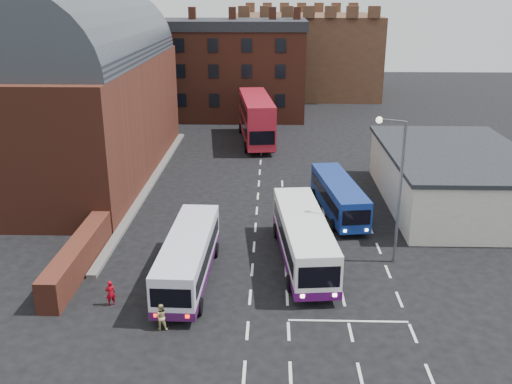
{
  "coord_description": "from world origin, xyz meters",
  "views": [
    {
      "loc": [
        1.12,
        -27.83,
        15.62
      ],
      "look_at": [
        0.0,
        10.0,
        2.2
      ],
      "focal_mm": 40.0,
      "sensor_mm": 36.0,
      "label": 1
    }
  ],
  "objects_px": {
    "bus_white_inbound": "(303,236)",
    "bus_red_double": "(256,118)",
    "bus_white_outbound": "(188,255)",
    "street_lamp": "(396,178)",
    "pedestrian_red": "(110,293)",
    "pedestrian_beige": "(161,316)",
    "bus_blue": "(339,195)"
  },
  "relations": [
    {
      "from": "bus_white_inbound",
      "to": "bus_white_outbound",
      "type": "bearing_deg",
      "value": 14.73
    },
    {
      "from": "bus_white_outbound",
      "to": "bus_blue",
      "type": "bearing_deg",
      "value": 49.2
    },
    {
      "from": "bus_white_inbound",
      "to": "bus_red_double",
      "type": "height_order",
      "value": "bus_red_double"
    },
    {
      "from": "street_lamp",
      "to": "pedestrian_beige",
      "type": "height_order",
      "value": "street_lamp"
    },
    {
      "from": "bus_white_outbound",
      "to": "street_lamp",
      "type": "xyz_separation_m",
      "value": [
        11.86,
        2.87,
        3.72
      ]
    },
    {
      "from": "street_lamp",
      "to": "pedestrian_beige",
      "type": "xyz_separation_m",
      "value": [
        -12.52,
        -7.83,
        -4.62
      ]
    },
    {
      "from": "bus_blue",
      "to": "bus_red_double",
      "type": "relative_size",
      "value": 0.76
    },
    {
      "from": "street_lamp",
      "to": "bus_white_inbound",
      "type": "bearing_deg",
      "value": -175.47
    },
    {
      "from": "bus_white_inbound",
      "to": "bus_blue",
      "type": "xyz_separation_m",
      "value": [
        2.97,
        8.02,
        -0.23
      ]
    },
    {
      "from": "street_lamp",
      "to": "pedestrian_red",
      "type": "relative_size",
      "value": 6.27
    },
    {
      "from": "bus_red_double",
      "to": "pedestrian_beige",
      "type": "xyz_separation_m",
      "value": [
        -3.56,
        -36.37,
        -1.94
      ]
    },
    {
      "from": "bus_red_double",
      "to": "pedestrian_beige",
      "type": "distance_m",
      "value": 36.59
    },
    {
      "from": "bus_white_inbound",
      "to": "pedestrian_beige",
      "type": "bearing_deg",
      "value": 40.0
    },
    {
      "from": "bus_white_outbound",
      "to": "bus_white_inbound",
      "type": "height_order",
      "value": "bus_white_inbound"
    },
    {
      "from": "bus_blue",
      "to": "pedestrian_beige",
      "type": "height_order",
      "value": "bus_blue"
    },
    {
      "from": "bus_blue",
      "to": "street_lamp",
      "type": "height_order",
      "value": "street_lamp"
    },
    {
      "from": "bus_white_inbound",
      "to": "bus_red_double",
      "type": "distance_m",
      "value": 29.2
    },
    {
      "from": "bus_white_outbound",
      "to": "bus_red_double",
      "type": "height_order",
      "value": "bus_red_double"
    },
    {
      "from": "bus_red_double",
      "to": "pedestrian_red",
      "type": "bearing_deg",
      "value": 72.09
    },
    {
      "from": "bus_blue",
      "to": "bus_white_outbound",
      "type": "bearing_deg",
      "value": 39.6
    },
    {
      "from": "bus_red_double",
      "to": "bus_blue",
      "type": "bearing_deg",
      "value": 100.64
    },
    {
      "from": "street_lamp",
      "to": "pedestrian_red",
      "type": "bearing_deg",
      "value": -159.98
    },
    {
      "from": "pedestrian_red",
      "to": "pedestrian_beige",
      "type": "xyz_separation_m",
      "value": [
        3.06,
        -2.16,
        -0.0
      ]
    },
    {
      "from": "pedestrian_beige",
      "to": "bus_red_double",
      "type": "bearing_deg",
      "value": -97.68
    },
    {
      "from": "bus_white_outbound",
      "to": "bus_blue",
      "type": "relative_size",
      "value": 1.04
    },
    {
      "from": "bus_red_double",
      "to": "bus_white_inbound",
      "type": "bearing_deg",
      "value": 90.26
    },
    {
      "from": "bus_white_inbound",
      "to": "bus_blue",
      "type": "bearing_deg",
      "value": -116.06
    },
    {
      "from": "bus_white_outbound",
      "to": "bus_red_double",
      "type": "relative_size",
      "value": 0.79
    },
    {
      "from": "bus_red_double",
      "to": "pedestrian_red",
      "type": "xyz_separation_m",
      "value": [
        -6.63,
        -34.21,
        -1.94
      ]
    },
    {
      "from": "pedestrian_red",
      "to": "pedestrian_beige",
      "type": "distance_m",
      "value": 3.75
    },
    {
      "from": "bus_white_outbound",
      "to": "pedestrian_red",
      "type": "xyz_separation_m",
      "value": [
        -3.72,
        -2.8,
        -0.9
      ]
    },
    {
      "from": "bus_white_inbound",
      "to": "pedestrian_red",
      "type": "distance_m",
      "value": 11.6
    }
  ]
}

